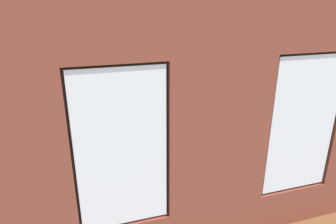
% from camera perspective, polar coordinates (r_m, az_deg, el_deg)
% --- Properties ---
extents(ground_plane, '(6.94, 5.78, 0.10)m').
position_cam_1_polar(ground_plane, '(6.44, -1.23, -8.43)').
color(ground_plane, brown).
extents(brick_wall_with_windows, '(6.34, 0.30, 3.11)m').
position_cam_1_polar(brick_wall_with_windows, '(3.63, 9.73, -4.49)').
color(brick_wall_with_windows, brown).
rests_on(brick_wall_with_windows, ground_plane).
extents(couch_by_window, '(2.09, 0.87, 0.80)m').
position_cam_1_polar(couch_by_window, '(4.67, 2.53, -15.24)').
color(couch_by_window, black).
rests_on(couch_by_window, ground_plane).
extents(couch_left, '(0.92, 1.85, 0.80)m').
position_cam_1_polar(couch_left, '(7.37, 17.26, -2.26)').
color(couch_left, black).
rests_on(couch_left, ground_plane).
extents(coffee_table, '(1.55, 0.77, 0.43)m').
position_cam_1_polar(coffee_table, '(6.61, -1.73, -3.47)').
color(coffee_table, olive).
rests_on(coffee_table, ground_plane).
extents(cup_ceramic, '(0.08, 0.08, 0.09)m').
position_cam_1_polar(cup_ceramic, '(6.57, -1.74, -2.71)').
color(cup_ceramic, '#4C4C51').
rests_on(cup_ceramic, coffee_table).
extents(table_plant_small, '(0.13, 0.13, 0.21)m').
position_cam_1_polar(table_plant_small, '(6.59, -3.60, -2.05)').
color(table_plant_small, beige).
rests_on(table_plant_small, coffee_table).
extents(remote_gray, '(0.07, 0.17, 0.02)m').
position_cam_1_polar(remote_gray, '(6.38, -5.48, -3.86)').
color(remote_gray, '#59595B').
rests_on(remote_gray, coffee_table).
extents(remote_black, '(0.17, 0.14, 0.02)m').
position_cam_1_polar(remote_black, '(6.82, 1.40, -2.14)').
color(remote_black, black).
rests_on(remote_black, coffee_table).
extents(remote_silver, '(0.15, 0.16, 0.02)m').
position_cam_1_polar(remote_silver, '(6.51, -0.48, -3.26)').
color(remote_silver, '#B2B2B7').
rests_on(remote_silver, coffee_table).
extents(media_console, '(1.02, 0.42, 0.46)m').
position_cam_1_polar(media_console, '(6.60, -26.78, -7.30)').
color(media_console, black).
rests_on(media_console, ground_plane).
extents(tv_flatscreen, '(1.06, 0.20, 0.76)m').
position_cam_1_polar(tv_flatscreen, '(6.37, -27.64, -2.39)').
color(tv_flatscreen, black).
rests_on(tv_flatscreen, media_console).
extents(papasan_chair, '(1.02, 1.02, 0.66)m').
position_cam_1_polar(papasan_chair, '(7.57, -5.82, -0.01)').
color(papasan_chair, olive).
rests_on(papasan_chair, ground_plane).
extents(potted_plant_by_left_couch, '(0.29, 0.29, 0.42)m').
position_cam_1_polar(potted_plant_by_left_couch, '(8.28, 9.71, 0.52)').
color(potted_plant_by_left_couch, '#9E5638').
rests_on(potted_plant_by_left_couch, ground_plane).
extents(potted_plant_corner_near_left, '(0.85, 0.92, 1.20)m').
position_cam_1_polar(potted_plant_corner_near_left, '(8.76, 11.96, 4.13)').
color(potted_plant_corner_near_left, beige).
rests_on(potted_plant_corner_near_left, ground_plane).
extents(potted_plant_between_couches, '(0.72, 0.72, 1.13)m').
position_cam_1_polar(potted_plant_between_couches, '(5.14, 18.43, -7.70)').
color(potted_plant_between_couches, '#47423D').
rests_on(potted_plant_between_couches, ground_plane).
extents(potted_plant_foreground_right, '(0.80, 0.65, 0.97)m').
position_cam_1_polar(potted_plant_foreground_right, '(7.76, -23.54, -0.51)').
color(potted_plant_foreground_right, gray).
rests_on(potted_plant_foreground_right, ground_plane).
extents(potted_plant_near_tv, '(0.71, 0.71, 1.05)m').
position_cam_1_polar(potted_plant_near_tv, '(5.46, -23.25, -7.01)').
color(potted_plant_near_tv, '#9E5638').
rests_on(potted_plant_near_tv, ground_plane).
extents(potted_plant_beside_window_right, '(0.53, 0.53, 0.91)m').
position_cam_1_polar(potted_plant_beside_window_right, '(4.26, -14.44, -16.06)').
color(potted_plant_beside_window_right, brown).
rests_on(potted_plant_beside_window_right, ground_plane).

